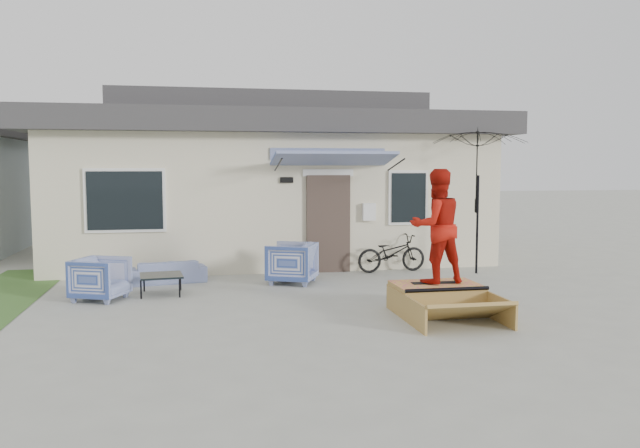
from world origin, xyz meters
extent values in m
plane|color=#9A9B90|center=(0.00, 0.00, 0.00)|extent=(90.00, 90.00, 0.00)
cube|color=beige|center=(0.00, 8.00, 1.50)|extent=(10.00, 7.00, 3.00)
cube|color=#313134|center=(0.00, 8.00, 3.25)|extent=(10.80, 7.80, 0.50)
cube|color=#313134|center=(0.00, 8.00, 3.80)|extent=(7.50, 4.50, 0.60)
cube|color=#42342C|center=(1.00, 4.46, 1.05)|extent=(0.95, 0.08, 2.10)
cube|color=white|center=(-3.20, 4.47, 1.60)|extent=(1.60, 0.06, 1.30)
cube|color=white|center=(2.80, 4.47, 1.60)|extent=(0.90, 0.06, 1.20)
cube|color=navy|center=(1.00, 3.95, 2.45)|extent=(2.50, 1.09, 0.29)
imported|color=navy|center=(-2.38, 3.86, 0.29)|extent=(1.56, 0.71, 0.59)
imported|color=navy|center=(-3.42, 2.38, 0.41)|extent=(0.99, 1.02, 0.81)
imported|color=navy|center=(0.03, 3.31, 0.44)|extent=(1.09, 1.12, 0.89)
cube|color=black|center=(-2.43, 2.67, 0.18)|extent=(0.81, 0.81, 0.36)
imported|color=black|center=(2.35, 4.22, 0.50)|extent=(1.60, 0.70, 0.99)
cylinder|color=black|center=(4.08, 3.69, 1.05)|extent=(0.05, 0.05, 2.10)
imported|color=black|center=(4.08, 3.69, 1.75)|extent=(2.45, 2.34, 0.90)
cube|color=black|center=(1.91, 0.49, 0.47)|extent=(0.76, 0.22, 0.05)
imported|color=#AD150B|center=(1.91, 0.49, 1.39)|extent=(0.94, 0.77, 1.79)
camera|label=1|loc=(-1.77, -8.86, 2.30)|focal=35.61mm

